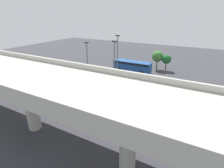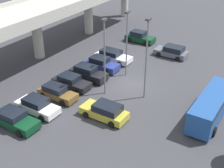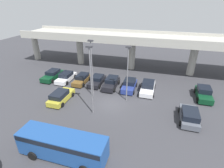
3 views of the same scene
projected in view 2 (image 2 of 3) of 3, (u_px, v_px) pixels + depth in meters
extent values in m
plane|color=#38383D|center=(131.00, 84.00, 35.95)|extent=(97.76, 97.76, 0.00)
cube|color=#ADAAA0|center=(35.00, 12.00, 39.60)|extent=(45.62, 7.67, 0.90)
cube|color=#ADAAA0|center=(56.00, 11.00, 37.53)|extent=(45.62, 0.30, 0.55)
cube|color=#ADAAA0|center=(14.00, 3.00, 40.98)|extent=(45.62, 0.30, 0.55)
cylinder|color=#ADAAA0|center=(38.00, 37.00, 41.22)|extent=(1.36, 1.36, 5.77)
cylinder|color=#ADAAA0|center=(88.00, 16.00, 49.64)|extent=(1.36, 1.36, 5.77)
cylinder|color=#ADAAA0|center=(125.00, 1.00, 58.07)|extent=(1.36, 1.36, 5.77)
cube|color=#0C381E|center=(15.00, 121.00, 28.67)|extent=(1.90, 4.78, 0.75)
cube|color=black|center=(12.00, 114.00, 28.50)|extent=(1.74, 2.32, 0.60)
cylinder|color=black|center=(35.00, 123.00, 28.80)|extent=(0.22, 0.70, 0.70)
cylinder|color=black|center=(19.00, 134.00, 27.37)|extent=(0.22, 0.70, 0.70)
cylinder|color=black|center=(12.00, 113.00, 30.19)|extent=(0.22, 0.70, 0.70)
cube|color=silver|center=(37.00, 107.00, 30.74)|extent=(1.86, 4.63, 0.67)
cube|color=black|center=(36.00, 101.00, 30.48)|extent=(1.71, 2.30, 0.65)
cylinder|color=black|center=(55.00, 109.00, 30.86)|extent=(0.22, 0.67, 0.67)
cylinder|color=black|center=(42.00, 118.00, 29.46)|extent=(0.22, 0.67, 0.67)
cylinder|color=black|center=(34.00, 100.00, 32.21)|extent=(0.22, 0.67, 0.67)
cylinder|color=black|center=(20.00, 109.00, 30.80)|extent=(0.22, 0.67, 0.67)
cube|color=brown|center=(58.00, 94.00, 32.96)|extent=(1.71, 4.36, 0.68)
cube|color=black|center=(55.00, 88.00, 32.80)|extent=(1.57, 2.42, 0.60)
cylinder|color=black|center=(73.00, 95.00, 33.07)|extent=(0.22, 0.68, 0.68)
cylinder|color=black|center=(62.00, 103.00, 31.77)|extent=(0.22, 0.68, 0.68)
cylinder|color=black|center=(54.00, 89.00, 34.33)|extent=(0.22, 0.68, 0.68)
cylinder|color=black|center=(43.00, 96.00, 33.04)|extent=(0.22, 0.68, 0.68)
cube|color=black|center=(72.00, 83.00, 35.10)|extent=(1.86, 4.48, 0.67)
cube|color=black|center=(69.00, 78.00, 34.93)|extent=(1.71, 2.19, 0.59)
cylinder|color=black|center=(87.00, 84.00, 35.25)|extent=(0.22, 0.61, 0.61)
cylinder|color=black|center=(76.00, 92.00, 33.84)|extent=(0.22, 0.61, 0.61)
cylinder|color=black|center=(68.00, 78.00, 36.55)|extent=(0.22, 0.61, 0.61)
cylinder|color=black|center=(57.00, 85.00, 35.14)|extent=(0.22, 0.61, 0.61)
cube|color=black|center=(88.00, 74.00, 36.82)|extent=(1.82, 4.63, 0.80)
cube|color=black|center=(86.00, 68.00, 36.61)|extent=(1.68, 2.45, 0.62)
cylinder|color=black|center=(103.00, 76.00, 36.95)|extent=(0.22, 0.71, 0.71)
cylinder|color=black|center=(94.00, 82.00, 35.57)|extent=(0.22, 0.71, 0.71)
cylinder|color=black|center=(84.00, 70.00, 38.29)|extent=(0.22, 0.71, 0.71)
cylinder|color=black|center=(74.00, 76.00, 36.91)|extent=(0.22, 0.71, 0.71)
cube|color=navy|center=(102.00, 65.00, 39.07)|extent=(1.87, 4.34, 0.76)
cube|color=black|center=(100.00, 60.00, 38.89)|extent=(1.72, 2.14, 0.65)
cylinder|color=black|center=(115.00, 67.00, 39.26)|extent=(0.22, 0.62, 0.62)
cylinder|color=black|center=(107.00, 73.00, 37.85)|extent=(0.22, 0.62, 0.62)
cylinder|color=black|center=(98.00, 62.00, 40.52)|extent=(0.22, 0.62, 0.62)
cylinder|color=black|center=(89.00, 67.00, 39.11)|extent=(0.22, 0.62, 0.62)
cube|color=silver|center=(113.00, 57.00, 41.29)|extent=(1.96, 4.90, 0.68)
cube|color=black|center=(111.00, 52.00, 41.16)|extent=(1.80, 2.60, 0.62)
cylinder|color=black|center=(127.00, 59.00, 41.41)|extent=(0.22, 0.64, 0.64)
cylinder|color=black|center=(119.00, 64.00, 39.93)|extent=(0.22, 0.64, 0.64)
cylinder|color=black|center=(108.00, 54.00, 42.83)|extent=(0.22, 0.64, 0.64)
cylinder|color=black|center=(100.00, 59.00, 41.35)|extent=(0.22, 0.64, 0.64)
cube|color=#515660|center=(171.00, 53.00, 42.63)|extent=(1.97, 4.42, 0.67)
cube|color=black|center=(174.00, 49.00, 42.12)|extent=(1.81, 2.56, 0.68)
cylinder|color=black|center=(158.00, 54.00, 42.62)|extent=(0.22, 0.63, 0.63)
cylinder|color=black|center=(164.00, 50.00, 44.11)|extent=(0.22, 0.63, 0.63)
cylinder|color=black|center=(177.00, 59.00, 41.34)|extent=(0.22, 0.63, 0.63)
cylinder|color=black|center=(183.00, 54.00, 42.83)|extent=(0.22, 0.63, 0.63)
cube|color=#0C381E|center=(140.00, 38.00, 47.31)|extent=(1.88, 4.46, 0.75)
cube|color=black|center=(138.00, 33.00, 47.11)|extent=(1.73, 2.09, 0.72)
cylinder|color=black|center=(151.00, 39.00, 47.48)|extent=(0.22, 0.71, 0.71)
cylinder|color=black|center=(145.00, 43.00, 46.06)|extent=(0.22, 0.71, 0.71)
cylinder|color=black|center=(135.00, 36.00, 48.78)|extent=(0.22, 0.71, 0.71)
cylinder|color=black|center=(129.00, 40.00, 47.35)|extent=(0.22, 0.71, 0.71)
cube|color=gold|center=(104.00, 113.00, 29.89)|extent=(1.91, 4.66, 0.72)
cube|color=black|center=(107.00, 108.00, 29.37)|extent=(1.76, 2.57, 0.66)
cylinder|color=black|center=(86.00, 115.00, 29.95)|extent=(0.22, 0.64, 0.64)
cylinder|color=black|center=(97.00, 105.00, 31.40)|extent=(0.22, 0.64, 0.64)
cylinder|color=black|center=(111.00, 124.00, 28.60)|extent=(0.22, 0.64, 0.64)
cylinder|color=black|center=(122.00, 114.00, 30.04)|extent=(0.22, 0.64, 0.64)
cube|color=#1E478C|center=(212.00, 106.00, 29.46)|extent=(8.15, 2.21, 2.23)
cube|color=black|center=(213.00, 99.00, 29.07)|extent=(7.99, 2.25, 0.49)
cylinder|color=black|center=(207.00, 99.00, 32.29)|extent=(0.88, 0.29, 0.88)
cylinder|color=black|center=(190.00, 123.00, 28.56)|extent=(0.88, 0.29, 0.88)
cylinder|color=black|center=(214.00, 131.00, 27.51)|extent=(0.88, 0.29, 0.88)
cylinder|color=slate|center=(105.00, 59.00, 32.19)|extent=(0.16, 0.16, 8.16)
cube|color=#333338|center=(104.00, 20.00, 30.16)|extent=(0.70, 0.35, 0.20)
cylinder|color=slate|center=(127.00, 46.00, 36.11)|extent=(0.16, 0.16, 7.65)
cube|color=#333338|center=(127.00, 12.00, 34.21)|extent=(0.70, 0.35, 0.20)
cylinder|color=slate|center=(146.00, 61.00, 31.38)|extent=(0.16, 0.16, 8.47)
cube|color=#333338|center=(149.00, 19.00, 29.27)|extent=(0.70, 0.35, 0.20)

